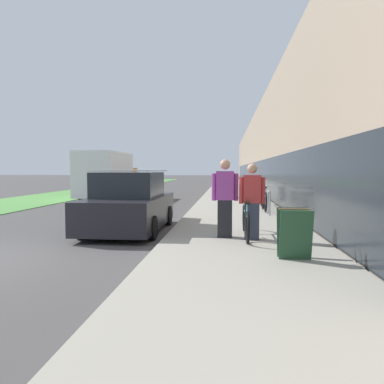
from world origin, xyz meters
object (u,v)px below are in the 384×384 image
(person_rider, at_px, (252,201))
(bike_rack_hoop, at_px, (269,200))
(person_bystander, at_px, (225,198))
(cruiser_bike_middle, at_px, (260,197))
(cruiser_bike_farthest, at_px, (260,193))
(moving_truck, at_px, (108,176))
(sandwich_board_sign, at_px, (294,233))
(parked_sedan_curbside, at_px, (129,205))
(tandem_bicycle, at_px, (246,221))
(cruiser_bike_nearest, at_px, (264,200))

(person_rider, bearing_deg, bike_rack_hoop, 79.23)
(person_bystander, xyz_separation_m, cruiser_bike_middle, (1.53, 8.07, -0.56))
(cruiser_bike_middle, relative_size, cruiser_bike_farthest, 0.96)
(cruiser_bike_middle, bearing_deg, moving_truck, 151.42)
(sandwich_board_sign, height_order, parked_sedan_curbside, parked_sedan_curbside)
(tandem_bicycle, bearing_deg, parked_sedan_curbside, 155.29)
(person_bystander, distance_m, cruiser_bike_nearest, 6.04)
(cruiser_bike_farthest, relative_size, moving_truck, 0.29)
(sandwich_board_sign, bearing_deg, person_rider, 109.63)
(tandem_bicycle, bearing_deg, person_bystander, -171.18)
(tandem_bicycle, height_order, parked_sedan_curbside, parked_sedan_curbside)
(tandem_bicycle, relative_size, cruiser_bike_farthest, 1.32)
(person_bystander, bearing_deg, cruiser_bike_farthest, 80.62)
(person_rider, distance_m, person_bystander, 0.65)
(sandwich_board_sign, bearing_deg, cruiser_bike_middle, 88.35)
(bike_rack_hoop, distance_m, moving_truck, 11.77)
(parked_sedan_curbside, relative_size, moving_truck, 0.67)
(bike_rack_hoop, xyz_separation_m, parked_sedan_curbside, (-4.20, -2.98, 0.08))
(person_rider, xyz_separation_m, cruiser_bike_middle, (0.92, 8.29, -0.51))
(tandem_bicycle, xyz_separation_m, bike_rack_hoop, (1.02, 4.45, 0.14))
(tandem_bicycle, relative_size, parked_sedan_curbside, 0.57)
(cruiser_bike_nearest, relative_size, cruiser_bike_middle, 1.04)
(parked_sedan_curbside, height_order, moving_truck, moving_truck)
(cruiser_bike_nearest, bearing_deg, cruiser_bike_farthest, 86.98)
(cruiser_bike_middle, bearing_deg, sandwich_board_sign, -91.65)
(moving_truck, bearing_deg, tandem_bicycle, -59.51)
(sandwich_board_sign, bearing_deg, bike_rack_hoop, 87.63)
(bike_rack_hoop, relative_size, parked_sedan_curbside, 0.20)
(person_rider, height_order, person_bystander, person_bystander)
(tandem_bicycle, height_order, cruiser_bike_nearest, cruiser_bike_nearest)
(person_bystander, distance_m, moving_truck, 14.47)
(bike_rack_hoop, relative_size, moving_truck, 0.14)
(person_rider, distance_m, moving_truck, 14.96)
(person_rider, bearing_deg, cruiser_bike_nearest, 81.84)
(cruiser_bike_middle, relative_size, moving_truck, 0.28)
(bike_rack_hoop, bearing_deg, moving_truck, 135.98)
(cruiser_bike_middle, height_order, sandwich_board_sign, sandwich_board_sign)
(tandem_bicycle, xyz_separation_m, person_rider, (0.12, -0.29, 0.49))
(cruiser_bike_farthest, xyz_separation_m, moving_truck, (-8.66, 2.28, 0.83))
(bike_rack_hoop, height_order, sandwich_board_sign, sandwich_board_sign)
(person_rider, bearing_deg, moving_truck, 120.33)
(bike_rack_hoop, bearing_deg, tandem_bicycle, -102.95)
(person_rider, height_order, cruiser_bike_middle, person_rider)
(person_bystander, xyz_separation_m, parked_sedan_curbside, (-2.69, 1.54, -0.32))
(moving_truck, bearing_deg, person_bystander, -61.33)
(parked_sedan_curbside, bearing_deg, moving_truck, 110.87)
(bike_rack_hoop, bearing_deg, cruiser_bike_nearest, 91.50)
(person_rider, bearing_deg, person_bystander, 160.51)
(bike_rack_hoop, distance_m, cruiser_bike_farthest, 5.89)
(bike_rack_hoop, xyz_separation_m, moving_truck, (-8.45, 8.17, 0.71))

